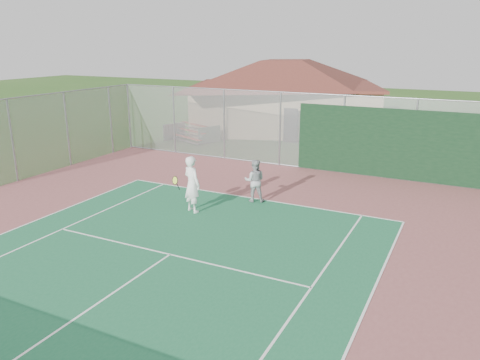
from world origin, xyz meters
name	(u,v)px	position (x,y,z in m)	size (l,w,h in m)	color
back_fence	(345,137)	(2.11, 16.98, 1.67)	(20.08, 0.11, 3.53)	gray
side_fence_left	(67,129)	(-10.00, 12.50, 1.75)	(0.08, 9.00, 3.50)	gray
clubhouse	(285,88)	(-4.36, 26.18, 2.78)	(14.82, 12.33, 5.47)	tan
bleachers	(191,133)	(-7.89, 20.01, 0.51)	(3.13, 2.43, 0.97)	#B34129
player_white_front	(192,185)	(-1.29, 9.64, 0.99)	(1.09, 0.78, 1.99)	white
player_grey_back	(255,181)	(0.19, 11.60, 0.79)	(0.94, 0.85, 1.59)	#9B9EA0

